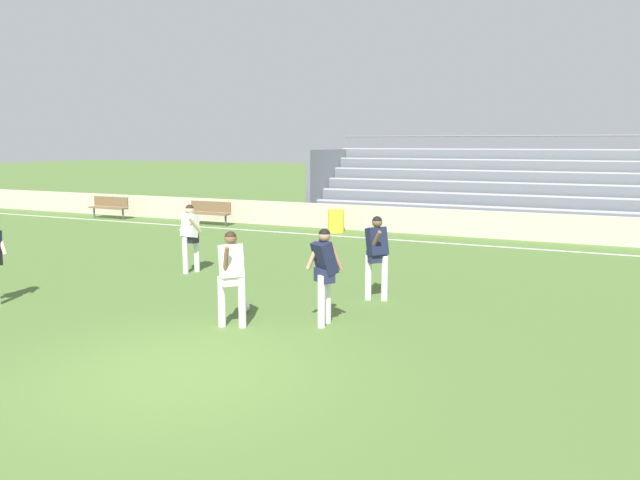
{
  "coord_description": "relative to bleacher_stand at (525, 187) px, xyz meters",
  "views": [
    {
      "loc": [
        5.25,
        -6.72,
        3.14
      ],
      "look_at": [
        -0.21,
        5.1,
        1.13
      ],
      "focal_mm": 35.53,
      "sensor_mm": 36.0,
      "label": 1
    }
  ],
  "objects": [
    {
      "name": "ground_plane",
      "position": [
        -2.34,
        -17.67,
        -1.5
      ],
      "size": [
        160.0,
        160.0,
        0.0
      ],
      "primitive_type": "plane",
      "color": "#4C6B30"
    },
    {
      "name": "field_line_sideline",
      "position": [
        -2.34,
        -4.9,
        -1.5
      ],
      "size": [
        44.0,
        0.12,
        0.01
      ],
      "primitive_type": "cube",
      "color": "white",
      "rests_on": "ground"
    },
    {
      "name": "sideline_wall",
      "position": [
        -2.34,
        -3.22,
        -1.05
      ],
      "size": [
        48.0,
        0.16,
        0.9
      ],
      "primitive_type": "cube",
      "color": "beige",
      "rests_on": "ground"
    },
    {
      "name": "bleacher_stand",
      "position": [
        0.0,
        0.0,
        0.0
      ],
      "size": [
        16.09,
        4.21,
        3.43
      ],
      "color": "#B2B2B7",
      "rests_on": "ground"
    },
    {
      "name": "bench_near_bin",
      "position": [
        -11.05,
        -4.28,
        -0.96
      ],
      "size": [
        1.8,
        0.4,
        0.9
      ],
      "color": "brown",
      "rests_on": "ground"
    },
    {
      "name": "bench_far_left",
      "position": [
        -16.03,
        -4.28,
        -0.96
      ],
      "size": [
        1.8,
        0.4,
        0.9
      ],
      "color": "brown",
      "rests_on": "ground"
    },
    {
      "name": "trash_bin",
      "position": [
        -5.83,
        -4.1,
        -1.1
      ],
      "size": [
        0.57,
        0.57,
        0.81
      ],
      "primitive_type": "cylinder",
      "color": "yellow",
      "rests_on": "ground"
    },
    {
      "name": "player_white_pressing_high",
      "position": [
        -2.88,
        -15.46,
        -0.51
      ],
      "size": [
        0.48,
        0.65,
        1.66
      ],
      "color": "white",
      "rests_on": "ground"
    },
    {
      "name": "player_dark_wide_left",
      "position": [
        -1.48,
        -14.7,
        -0.49
      ],
      "size": [
        0.63,
        0.51,
        1.69
      ],
      "color": "white",
      "rests_on": "ground"
    },
    {
      "name": "player_white_dropping_back",
      "position": [
        -6.28,
        -11.96,
        -0.51
      ],
      "size": [
        0.52,
        0.58,
        1.67
      ],
      "color": "white",
      "rests_on": "ground"
    },
    {
      "name": "player_dark_deep_cover",
      "position": [
        -1.26,
        -12.65,
        -0.49
      ],
      "size": [
        0.51,
        0.71,
        1.7
      ],
      "color": "white",
      "rests_on": "ground"
    },
    {
      "name": "soccer_ball",
      "position": [
        -3.19,
        -14.57,
        -1.39
      ],
      "size": [
        0.22,
        0.22,
        0.22
      ],
      "primitive_type": "sphere",
      "color": "white",
      "rests_on": "ground"
    }
  ]
}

